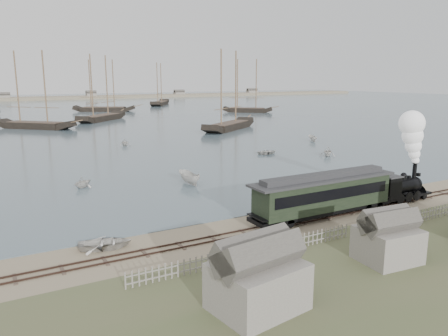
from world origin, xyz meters
TOP-DOWN VIEW (x-y plane):
  - ground at (0.00, 0.00)m, footprint 600.00×600.00m
  - harbor_water at (0.00, 170.00)m, footprint 600.00×336.00m
  - rail_track at (0.00, -2.00)m, footprint 120.00×1.80m
  - picket_fence_west at (-6.50, -7.00)m, footprint 19.00×0.10m
  - picket_fence_east at (12.50, -7.50)m, footprint 15.00×0.10m
  - shed_left at (-10.00, -13.00)m, footprint 5.00×4.00m
  - shed_mid at (2.00, -12.00)m, footprint 4.00×3.50m
  - far_spit at (0.00, 250.00)m, footprint 500.00×20.00m
  - locomotive at (17.00, -2.00)m, footprint 7.53×2.81m
  - passenger_coach at (4.83, -2.00)m, footprint 15.68×3.02m
  - beached_dinghy at (-15.36, 0.48)m, footprint 3.91×4.73m
  - rowboat_1 at (-12.81, 20.90)m, footprint 3.39×3.49m
  - rowboat_2 at (-0.84, 16.22)m, footprint 4.28×1.96m
  - rowboat_3 at (20.34, 29.46)m, footprint 2.66×3.66m
  - rowboat_4 at (28.05, 22.72)m, footprint 3.98×4.04m
  - rowboat_5 at (37.34, 37.41)m, footprint 3.44×2.23m
  - rowboat_7 at (1.41, 50.81)m, footprint 2.63×2.28m
  - schooner_2 at (-10.28, 90.82)m, footprint 19.09×19.04m
  - schooner_3 at (10.25, 104.05)m, footprint 19.42×19.69m
  - schooner_4 at (32.92, 64.48)m, footprint 21.66×17.52m
  - schooner_5 at (66.64, 109.05)m, footprint 16.76×15.45m
  - schooner_8 at (20.26, 140.69)m, footprint 23.33×15.51m
  - schooner_9 at (53.88, 167.49)m, footprint 17.61×23.48m

SIDE VIEW (x-z plane):
  - ground at x=0.00m, z-range 0.00..0.00m
  - picket_fence_west at x=-6.50m, z-range -0.60..0.60m
  - picket_fence_east at x=12.50m, z-range -0.60..0.60m
  - shed_left at x=-10.00m, z-range -2.05..2.05m
  - shed_mid at x=2.00m, z-range -1.80..1.80m
  - far_spit at x=0.00m, z-range -0.90..0.90m
  - harbor_water at x=0.00m, z-range 0.00..0.06m
  - rail_track at x=0.00m, z-range -0.04..0.12m
  - beached_dinghy at x=-15.36m, z-range 0.00..0.85m
  - rowboat_3 at x=20.34m, z-range 0.06..0.80m
  - rowboat_5 at x=37.34m, z-range 0.06..1.30m
  - rowboat_7 at x=1.41m, z-range 0.06..1.43m
  - rowboat_1 at x=-12.81m, z-range 0.06..1.46m
  - rowboat_2 at x=-0.84m, z-range 0.06..1.66m
  - rowboat_4 at x=28.05m, z-range 0.06..1.67m
  - passenger_coach at x=4.83m, z-range 0.48..4.29m
  - locomotive at x=17.00m, z-range -0.36..9.02m
  - schooner_2 at x=-10.28m, z-range 0.06..20.06m
  - schooner_3 at x=10.25m, z-range 0.06..20.06m
  - schooner_4 at x=32.92m, z-range 0.06..20.06m
  - schooner_5 at x=66.64m, z-range 0.06..20.06m
  - schooner_8 at x=20.26m, z-range 0.06..20.06m
  - schooner_9 at x=53.88m, z-range 0.06..20.06m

